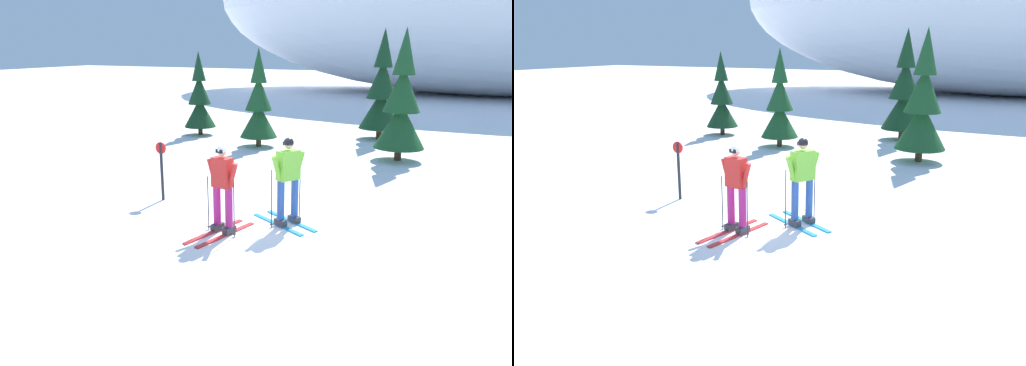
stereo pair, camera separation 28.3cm
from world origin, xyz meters
The scene contains 8 objects.
ground_plane centered at (0.00, 0.00, 0.00)m, with size 120.00×120.00×0.00m, color white.
skier_lime_jacket centered at (0.55, 0.45, 0.97)m, with size 1.58×1.17×1.81m.
skier_red_jacket centered at (-0.43, -0.50, 0.92)m, with size 0.78×1.70×1.77m.
pine_tree_far_left centered at (-6.58, 8.85, 1.39)m, with size 1.28×1.28×3.32m.
pine_tree_center_left centered at (-3.41, 7.66, 1.45)m, with size 1.34×1.34×3.48m.
pine_tree_center_right centered at (0.22, 11.00, 1.75)m, with size 1.61×1.61×4.18m.
pine_tree_far_right centered at (1.56, 7.46, 1.71)m, with size 1.58×1.58×4.09m.
trail_marker_post centered at (-2.76, 0.79, 0.80)m, with size 0.28×0.07×1.40m.
Camera 2 is at (4.35, -8.54, 3.59)m, focal length 35.34 mm.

